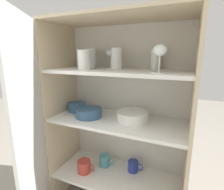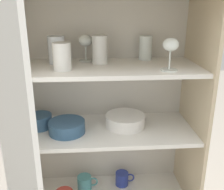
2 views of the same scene
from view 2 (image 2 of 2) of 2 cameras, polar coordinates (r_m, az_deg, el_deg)
cupboard_back_panel at (r=1.56m, az=-1.47°, el=-4.88°), size 0.92×0.02×1.31m
cupboard_side_left at (r=1.44m, az=-19.56°, el=-8.36°), size 0.02×0.41×1.31m
cupboard_side_right at (r=1.48m, az=16.86°, el=-7.31°), size 0.02×0.41×1.31m
shelf_board_middle at (r=1.38m, az=-1.08°, el=-7.68°), size 0.89×0.38×0.02m
shelf_board_upper at (r=1.26m, az=-1.18°, el=5.92°), size 0.89×0.38×0.02m
cupboard_door at (r=1.08m, az=-19.18°, el=-18.32°), size 0.25×0.40×1.31m
tumbler_glass_0 at (r=1.33m, az=-11.98°, el=9.58°), size 0.08×0.08×0.13m
tumbler_glass_1 at (r=1.31m, az=-2.68°, el=9.84°), size 0.08×0.08×0.14m
tumbler_glass_2 at (r=1.19m, az=-10.84°, el=8.22°), size 0.08×0.08×0.12m
tumbler_glass_3 at (r=1.41m, az=7.29°, el=10.15°), size 0.07×0.07×0.12m
wine_glass_0 at (r=1.18m, az=12.64°, el=10.10°), size 0.07×0.07×0.14m
wine_glass_1 at (r=1.36m, az=-5.78°, el=11.31°), size 0.07×0.07×0.13m
plate_stack_white at (r=1.39m, az=2.91°, el=-5.55°), size 0.21×0.21×0.06m
mixing_bowl_large at (r=1.34m, az=-9.80°, el=-6.74°), size 0.18×0.18×0.06m
serving_bowl_small at (r=1.42m, az=-15.53°, el=-5.38°), size 0.13×0.13×0.07m
coffee_mug_primary at (r=1.67m, az=2.26°, el=-17.72°), size 0.12×0.08×0.08m
coffee_mug_extra_2 at (r=1.64m, az=-5.92°, el=-18.45°), size 0.12×0.08×0.08m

